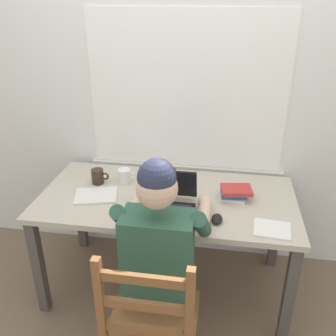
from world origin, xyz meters
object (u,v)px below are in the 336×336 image
object	(u,v)px
laptop	(167,200)
computer_mouse	(217,219)
book_stack_main	(235,193)
seated_person	(162,250)
wooden_chair	(152,324)
desk	(167,207)
coffee_mug_white	(125,176)
coffee_mug_dark	(98,176)

from	to	relation	value
laptop	computer_mouse	size ratio (longest dim) A/B	3.30
laptop	book_stack_main	distance (m)	0.43
seated_person	computer_mouse	distance (m)	0.36
book_stack_main	wooden_chair	bearing A→B (deg)	-115.00
desk	book_stack_main	xyz separation A→B (m)	(0.42, 0.04, 0.12)
seated_person	wooden_chair	bearing A→B (deg)	-90.00
desk	coffee_mug_white	world-z (taller)	coffee_mug_white
coffee_mug_white	coffee_mug_dark	distance (m)	0.18
laptop	desk	bearing A→B (deg)	99.26
book_stack_main	seated_person	bearing A→B (deg)	-125.92
desk	wooden_chair	bearing A→B (deg)	-86.21
desk	seated_person	bearing A→B (deg)	-83.96
seated_person	coffee_mug_dark	bearing A→B (deg)	132.89
seated_person	coffee_mug_dark	world-z (taller)	seated_person
wooden_chair	book_stack_main	distance (m)	0.92
laptop	seated_person	bearing A→B (deg)	-85.31
desk	coffee_mug_white	xyz separation A→B (m)	(-0.31, 0.14, 0.13)
coffee_mug_white	computer_mouse	bearing A→B (deg)	-30.81
laptop	coffee_mug_white	bearing A→B (deg)	139.83
desk	book_stack_main	bearing A→B (deg)	4.88
laptop	computer_mouse	distance (m)	0.31
wooden_chair	computer_mouse	bearing A→B (deg)	62.36
laptop	book_stack_main	xyz separation A→B (m)	(0.39, 0.17, -0.01)
computer_mouse	book_stack_main	bearing A→B (deg)	70.40
computer_mouse	coffee_mug_dark	size ratio (longest dim) A/B	0.85
seated_person	laptop	xyz separation A→B (m)	(-0.03, 0.33, 0.10)
computer_mouse	coffee_mug_dark	xyz separation A→B (m)	(-0.80, 0.33, 0.03)
wooden_chair	coffee_mug_white	world-z (taller)	wooden_chair
desk	coffee_mug_dark	bearing A→B (deg)	168.25
coffee_mug_dark	book_stack_main	size ratio (longest dim) A/B	0.59
wooden_chair	book_stack_main	xyz separation A→B (m)	(0.37, 0.79, 0.31)
desk	laptop	world-z (taller)	laptop
desk	seated_person	world-z (taller)	seated_person
desk	computer_mouse	world-z (taller)	computer_mouse
desk	book_stack_main	distance (m)	0.44
wooden_chair	computer_mouse	xyz separation A→B (m)	(0.27, 0.52, 0.28)
desk	wooden_chair	world-z (taller)	wooden_chair
seated_person	wooden_chair	world-z (taller)	seated_person
coffee_mug_white	book_stack_main	xyz separation A→B (m)	(0.73, -0.11, -0.01)
wooden_chair	coffee_mug_white	xyz separation A→B (m)	(-0.36, 0.89, 0.31)
wooden_chair	coffee_mug_white	distance (m)	1.01
seated_person	coffee_mug_dark	distance (m)	0.78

